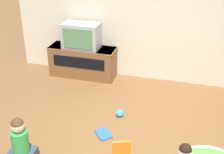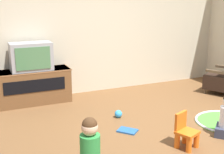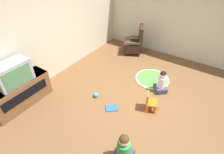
# 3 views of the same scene
# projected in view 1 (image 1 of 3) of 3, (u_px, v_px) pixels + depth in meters

# --- Properties ---
(ground_plane) EXTENTS (30.00, 30.00, 0.00)m
(ground_plane) POSITION_uv_depth(u_px,v_px,m) (132.00, 153.00, 4.38)
(ground_plane) COLOR brown
(wall_back) EXTENTS (5.85, 0.12, 2.63)m
(wall_back) POSITION_uv_depth(u_px,v_px,m) (158.00, 16.00, 5.91)
(wall_back) COLOR beige
(wall_back) RESTS_ON ground_plane
(tv_cabinet) EXTENTS (1.37, 0.48, 0.63)m
(tv_cabinet) POSITION_uv_depth(u_px,v_px,m) (83.00, 61.00, 6.44)
(tv_cabinet) COLOR brown
(tv_cabinet) RESTS_ON ground_plane
(television) EXTENTS (0.73, 0.41, 0.50)m
(television) POSITION_uv_depth(u_px,v_px,m) (81.00, 36.00, 6.17)
(television) COLOR #939399
(television) RESTS_ON tv_cabinet
(child_watching_center) EXTENTS (0.36, 0.32, 0.68)m
(child_watching_center) POSITION_uv_depth(u_px,v_px,m) (20.00, 143.00, 4.12)
(child_watching_center) COLOR #33384C
(child_watching_center) RESTS_ON ground_plane
(toy_ball) EXTENTS (0.12, 0.12, 0.12)m
(toy_ball) POSITION_uv_depth(u_px,v_px,m) (120.00, 113.00, 5.17)
(toy_ball) COLOR #3399E5
(toy_ball) RESTS_ON ground_plane
(book) EXTENTS (0.33, 0.33, 0.02)m
(book) POSITION_uv_depth(u_px,v_px,m) (104.00, 134.00, 4.74)
(book) COLOR #235699
(book) RESTS_ON ground_plane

